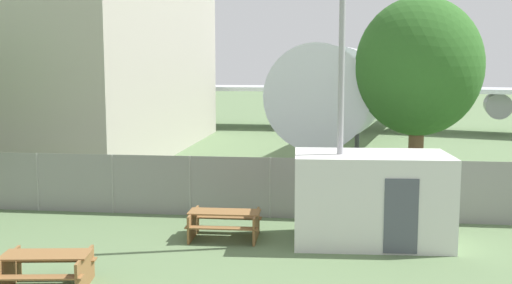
% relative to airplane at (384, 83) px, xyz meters
% --- Properties ---
extents(perimeter_fence, '(56.07, 0.07, 1.90)m').
position_rel_airplane_xyz_m(perimeter_fence, '(-5.57, -25.19, -2.61)').
color(perimeter_fence, gray).
rests_on(perimeter_fence, ground).
extents(airplane, '(37.10, 45.32, 11.31)m').
position_rel_airplane_xyz_m(airplane, '(0.00, 0.00, 0.00)').
color(airplane, white).
rests_on(airplane, ground).
extents(portable_cabin, '(4.18, 2.46, 2.41)m').
position_rel_airplane_xyz_m(portable_cabin, '(-2.63, -27.47, -2.36)').
color(portable_cabin, silver).
rests_on(portable_cabin, ground).
extents(picnic_bench_near_cabin, '(2.01, 1.65, 0.76)m').
position_rel_airplane_xyz_m(picnic_bench_near_cabin, '(-9.69, -31.76, -3.09)').
color(picnic_bench_near_cabin, brown).
rests_on(picnic_bench_near_cabin, ground).
extents(picnic_bench_open_grass, '(1.98, 1.45, 0.76)m').
position_rel_airplane_xyz_m(picnic_bench_open_grass, '(-6.58, -27.60, -3.08)').
color(picnic_bench_open_grass, brown).
rests_on(picnic_bench_open_grass, ground).
extents(tree_near_hangar, '(4.29, 4.29, 7.06)m').
position_rel_airplane_xyz_m(tree_near_hangar, '(-0.78, -22.37, 1.11)').
color(tree_near_hangar, brown).
rests_on(tree_near_hangar, ground).
extents(light_mast, '(0.44, 0.44, 9.24)m').
position_rel_airplane_xyz_m(light_mast, '(-3.48, -27.67, 1.96)').
color(light_mast, '#99999E').
rests_on(light_mast, ground).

